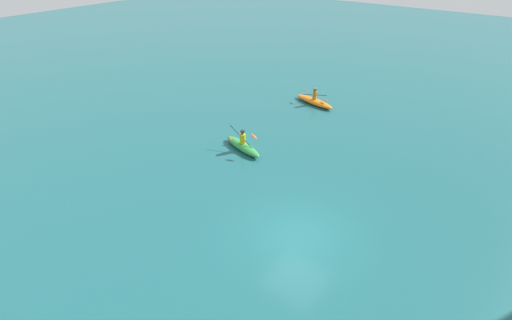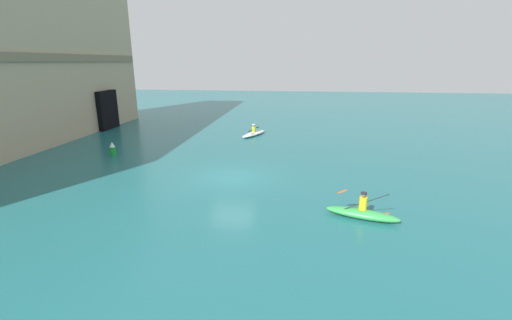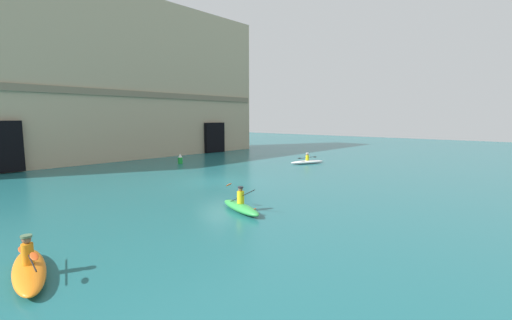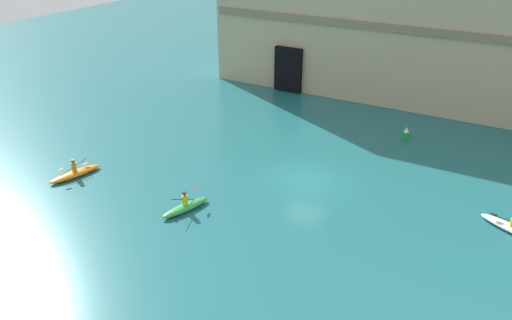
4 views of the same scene
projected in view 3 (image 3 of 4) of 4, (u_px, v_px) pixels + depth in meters
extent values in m
plane|color=#1E6066|center=(218.00, 181.00, 23.52)|extent=(120.00, 120.00, 0.00)
cube|color=tan|center=(109.00, 79.00, 35.76)|extent=(36.42, 6.34, 16.77)
cube|color=#7C6E59|center=(125.00, 93.00, 33.85)|extent=(35.69, 0.24, 0.61)
cube|color=black|center=(3.00, 147.00, 26.65)|extent=(2.63, 0.70, 4.04)
cube|color=black|center=(214.00, 137.00, 42.93)|extent=(2.97, 0.70, 3.70)
ellipsoid|color=green|center=(241.00, 208.00, 15.85)|extent=(1.57, 3.15, 0.40)
cylinder|color=gold|center=(241.00, 197.00, 15.79)|extent=(0.33, 0.33, 0.57)
sphere|color=brown|center=(241.00, 189.00, 15.74)|extent=(0.21, 0.21, 0.21)
cylinder|color=#232328|center=(241.00, 187.00, 15.73)|extent=(0.26, 0.26, 0.06)
cylinder|color=black|center=(241.00, 197.00, 15.79)|extent=(0.27, 1.99, 1.00)
ellipsoid|color=#D84C19|center=(229.00, 185.00, 16.39)|extent=(0.23, 0.44, 0.24)
ellipsoid|color=#D84C19|center=(253.00, 210.00, 15.19)|extent=(0.23, 0.44, 0.24)
ellipsoid|color=orange|center=(29.00, 270.00, 9.35)|extent=(1.62, 3.51, 0.37)
cylinder|color=orange|center=(28.00, 254.00, 9.29)|extent=(0.30, 0.30, 0.58)
sphere|color=brown|center=(26.00, 240.00, 9.24)|extent=(0.23, 0.23, 0.23)
cylinder|color=#4C6B4C|center=(26.00, 236.00, 9.23)|extent=(0.28, 0.28, 0.06)
cylinder|color=black|center=(28.00, 253.00, 9.29)|extent=(0.21, 2.00, 0.42)
ellipsoid|color=#D84C19|center=(34.00, 256.00, 8.64)|extent=(0.22, 0.46, 0.13)
ellipsoid|color=#D84C19|center=(22.00, 250.00, 9.95)|extent=(0.22, 0.46, 0.13)
ellipsoid|color=white|center=(307.00, 162.00, 32.42)|extent=(3.54, 2.16, 0.33)
cylinder|color=gold|center=(307.00, 158.00, 32.37)|extent=(0.33, 0.33, 0.47)
sphere|color=#9E704C|center=(307.00, 154.00, 32.33)|extent=(0.23, 0.23, 0.23)
cylinder|color=silver|center=(307.00, 153.00, 32.31)|extent=(0.29, 0.29, 0.06)
cylinder|color=black|center=(307.00, 158.00, 32.37)|extent=(2.25, 0.55, 0.10)
ellipsoid|color=black|center=(299.00, 158.00, 31.77)|extent=(0.47, 0.27, 0.06)
ellipsoid|color=black|center=(315.00, 157.00, 32.97)|extent=(0.47, 0.27, 0.06)
cylinder|color=green|center=(180.00, 161.00, 32.42)|extent=(0.45, 0.45, 0.61)
cone|color=white|center=(180.00, 155.00, 32.36)|extent=(0.38, 0.38, 0.37)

